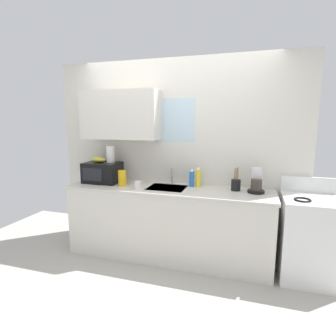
% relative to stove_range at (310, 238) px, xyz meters
% --- Properties ---
extents(ground_plane, '(5.71, 4.40, 0.02)m').
position_rel_stove_range_xyz_m(ground_plane, '(-1.61, -1.20, -0.47)').
color(ground_plane, '#B2ADA3').
extents(kitchen_wall_assembly, '(3.31, 0.42, 2.50)m').
position_rel_stove_range_xyz_m(kitchen_wall_assembly, '(-1.75, 0.30, 0.90)').
color(kitchen_wall_assembly, silver).
rests_on(kitchen_wall_assembly, ground).
extents(counter_unit, '(2.54, 0.63, 0.90)m').
position_rel_stove_range_xyz_m(counter_unit, '(-1.61, -0.00, -0.00)').
color(counter_unit, silver).
rests_on(counter_unit, ground).
extents(sink_faucet, '(0.03, 0.03, 0.20)m').
position_rel_stove_range_xyz_m(sink_faucet, '(-1.63, 0.24, 0.54)').
color(sink_faucet, '#B2B5BA').
rests_on(sink_faucet, counter_unit).
extents(stove_range, '(0.60, 0.60, 1.08)m').
position_rel_stove_range_xyz_m(stove_range, '(0.00, 0.00, 0.00)').
color(stove_range, white).
rests_on(stove_range, ground).
extents(microwave, '(0.46, 0.35, 0.27)m').
position_rel_stove_range_xyz_m(microwave, '(-2.55, 0.04, 0.58)').
color(microwave, black).
rests_on(microwave, counter_unit).
extents(banana_bunch, '(0.20, 0.11, 0.07)m').
position_rel_stove_range_xyz_m(banana_bunch, '(-2.60, 0.05, 0.75)').
color(banana_bunch, gold).
rests_on(banana_bunch, microwave).
extents(paper_towel_roll, '(0.11, 0.11, 0.22)m').
position_rel_stove_range_xyz_m(paper_towel_roll, '(-2.45, 0.10, 0.82)').
color(paper_towel_roll, white).
rests_on(paper_towel_roll, microwave).
extents(coffee_maker, '(0.19, 0.21, 0.28)m').
position_rel_stove_range_xyz_m(coffee_maker, '(-0.58, 0.10, 0.55)').
color(coffee_maker, black).
rests_on(coffee_maker, counter_unit).
extents(dish_soap_bottle_blue, '(0.06, 0.06, 0.23)m').
position_rel_stove_range_xyz_m(dish_soap_bottle_blue, '(-1.35, 0.16, 0.55)').
color(dish_soap_bottle_blue, blue).
rests_on(dish_soap_bottle_blue, counter_unit).
extents(dish_soap_bottle_yellow, '(0.06, 0.06, 0.25)m').
position_rel_stove_range_xyz_m(dish_soap_bottle_yellow, '(-1.28, 0.18, 0.56)').
color(dish_soap_bottle_yellow, yellow).
rests_on(dish_soap_bottle_yellow, counter_unit).
extents(cereal_canister, '(0.10, 0.10, 0.20)m').
position_rel_stove_range_xyz_m(cereal_canister, '(-2.21, -0.05, 0.54)').
color(cereal_canister, gold).
rests_on(cereal_canister, counter_unit).
extents(mug_white, '(0.08, 0.08, 0.09)m').
position_rel_stove_range_xyz_m(mug_white, '(-1.95, -0.14, 0.49)').
color(mug_white, white).
rests_on(mug_white, counter_unit).
extents(utensil_crock, '(0.11, 0.11, 0.28)m').
position_rel_stove_range_xyz_m(utensil_crock, '(-0.81, 0.12, 0.51)').
color(utensil_crock, black).
rests_on(utensil_crock, counter_unit).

